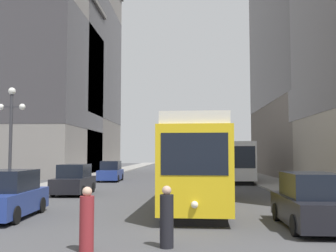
{
  "coord_description": "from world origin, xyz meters",
  "views": [
    {
      "loc": [
        1.37,
        -6.9,
        2.43
      ],
      "look_at": [
        0.57,
        10.11,
        3.66
      ],
      "focal_mm": 41.97,
      "sensor_mm": 36.0,
      "label": 1
    }
  ],
  "objects_px": {
    "parked_car_left_near": "(8,196)",
    "pedestrian_crossing_far": "(167,219)",
    "parked_car_left_far": "(111,172)",
    "parked_car_right_far": "(311,202)",
    "lamp_post_left_near": "(11,126)",
    "streetcar": "(198,161)",
    "transit_bus": "(233,160)",
    "parked_car_left_mid": "(74,180)",
    "pedestrian_crossing_near": "(87,221)"
  },
  "relations": [
    {
      "from": "transit_bus",
      "to": "parked_car_left_far",
      "type": "bearing_deg",
      "value": -173.88
    },
    {
      "from": "parked_car_right_far",
      "to": "lamp_post_left_near",
      "type": "xyz_separation_m",
      "value": [
        -12.86,
        5.81,
        2.99
      ]
    },
    {
      "from": "streetcar",
      "to": "transit_bus",
      "type": "bearing_deg",
      "value": 80.51
    },
    {
      "from": "parked_car_left_mid",
      "to": "parked_car_right_far",
      "type": "height_order",
      "value": "same"
    },
    {
      "from": "parked_car_left_mid",
      "to": "pedestrian_crossing_near",
      "type": "distance_m",
      "value": 14.57
    },
    {
      "from": "streetcar",
      "to": "parked_car_left_far",
      "type": "xyz_separation_m",
      "value": [
        -7.4,
        16.36,
        -1.26
      ]
    },
    {
      "from": "pedestrian_crossing_far",
      "to": "parked_car_left_far",
      "type": "bearing_deg",
      "value": -100.73
    },
    {
      "from": "parked_car_left_near",
      "to": "pedestrian_crossing_near",
      "type": "bearing_deg",
      "value": -51.42
    },
    {
      "from": "parked_car_left_near",
      "to": "parked_car_left_far",
      "type": "bearing_deg",
      "value": 87.69
    },
    {
      "from": "streetcar",
      "to": "parked_car_left_far",
      "type": "relative_size",
      "value": 2.94
    },
    {
      "from": "parked_car_left_mid",
      "to": "pedestrian_crossing_near",
      "type": "height_order",
      "value": "parked_car_left_mid"
    },
    {
      "from": "transit_bus",
      "to": "lamp_post_left_near",
      "type": "height_order",
      "value": "lamp_post_left_near"
    },
    {
      "from": "streetcar",
      "to": "parked_car_left_mid",
      "type": "xyz_separation_m",
      "value": [
        -7.4,
        4.72,
        -1.26
      ]
    },
    {
      "from": "pedestrian_crossing_far",
      "to": "lamp_post_left_near",
      "type": "xyz_separation_m",
      "value": [
        -8.23,
        8.74,
        3.09
      ]
    },
    {
      "from": "transit_bus",
      "to": "parked_car_left_far",
      "type": "height_order",
      "value": "transit_bus"
    },
    {
      "from": "streetcar",
      "to": "pedestrian_crossing_far",
      "type": "xyz_separation_m",
      "value": [
        -1.06,
        -8.67,
        -1.35
      ]
    },
    {
      "from": "parked_car_left_near",
      "to": "parked_car_left_far",
      "type": "relative_size",
      "value": 1.06
    },
    {
      "from": "pedestrian_crossing_near",
      "to": "transit_bus",
      "type": "bearing_deg",
      "value": -97.04
    },
    {
      "from": "parked_car_left_mid",
      "to": "transit_bus",
      "type": "bearing_deg",
      "value": 47.51
    },
    {
      "from": "pedestrian_crossing_near",
      "to": "lamp_post_left_near",
      "type": "relative_size",
      "value": 0.29
    },
    {
      "from": "transit_bus",
      "to": "streetcar",
      "type": "bearing_deg",
      "value": -101.04
    },
    {
      "from": "parked_car_right_far",
      "to": "parked_car_left_far",
      "type": "bearing_deg",
      "value": -62.09
    },
    {
      "from": "parked_car_left_near",
      "to": "pedestrian_crossing_far",
      "type": "relative_size",
      "value": 2.8
    },
    {
      "from": "pedestrian_crossing_near",
      "to": "parked_car_left_far",
      "type": "bearing_deg",
      "value": -73.06
    },
    {
      "from": "transit_bus",
      "to": "parked_car_right_far",
      "type": "relative_size",
      "value": 2.63
    },
    {
      "from": "parked_car_left_near",
      "to": "parked_car_left_mid",
      "type": "xyz_separation_m",
      "value": [
        0.0,
        8.88,
        -0.0
      ]
    },
    {
      "from": "parked_car_left_near",
      "to": "pedestrian_crossing_far",
      "type": "height_order",
      "value": "parked_car_left_near"
    },
    {
      "from": "transit_bus",
      "to": "pedestrian_crossing_near",
      "type": "height_order",
      "value": "transit_bus"
    },
    {
      "from": "parked_car_left_near",
      "to": "pedestrian_crossing_far",
      "type": "bearing_deg",
      "value": -37.76
    },
    {
      "from": "parked_car_left_far",
      "to": "parked_car_right_far",
      "type": "bearing_deg",
      "value": -65.13
    },
    {
      "from": "streetcar",
      "to": "parked_car_right_far",
      "type": "bearing_deg",
      "value": -55.52
    },
    {
      "from": "streetcar",
      "to": "pedestrian_crossing_far",
      "type": "height_order",
      "value": "streetcar"
    },
    {
      "from": "lamp_post_left_near",
      "to": "pedestrian_crossing_far",
      "type": "bearing_deg",
      "value": -46.71
    },
    {
      "from": "streetcar",
      "to": "parked_car_left_mid",
      "type": "height_order",
      "value": "streetcar"
    },
    {
      "from": "parked_car_right_far",
      "to": "pedestrian_crossing_far",
      "type": "relative_size",
      "value": 2.78
    },
    {
      "from": "parked_car_right_far",
      "to": "lamp_post_left_near",
      "type": "distance_m",
      "value": 14.43
    },
    {
      "from": "parked_car_right_far",
      "to": "parked_car_left_far",
      "type": "height_order",
      "value": "same"
    },
    {
      "from": "streetcar",
      "to": "parked_car_left_mid",
      "type": "distance_m",
      "value": 8.86
    },
    {
      "from": "parked_car_left_near",
      "to": "parked_car_left_far",
      "type": "height_order",
      "value": "same"
    },
    {
      "from": "parked_car_left_near",
      "to": "pedestrian_crossing_far",
      "type": "xyz_separation_m",
      "value": [
        6.33,
        -4.51,
        -0.09
      ]
    },
    {
      "from": "pedestrian_crossing_near",
      "to": "lamp_post_left_near",
      "type": "bearing_deg",
      "value": -48.69
    },
    {
      "from": "parked_car_left_mid",
      "to": "pedestrian_crossing_near",
      "type": "xyz_separation_m",
      "value": [
        4.35,
        -13.9,
        -0.09
      ]
    },
    {
      "from": "pedestrian_crossing_near",
      "to": "parked_car_right_far",
      "type": "bearing_deg",
      "value": -145.24
    },
    {
      "from": "parked_car_right_far",
      "to": "pedestrian_crossing_far",
      "type": "distance_m",
      "value": 5.48
    },
    {
      "from": "parked_car_left_near",
      "to": "parked_car_right_far",
      "type": "distance_m",
      "value": 11.08
    },
    {
      "from": "transit_bus",
      "to": "parked_car_left_mid",
      "type": "bearing_deg",
      "value": -130.3
    },
    {
      "from": "streetcar",
      "to": "lamp_post_left_near",
      "type": "relative_size",
      "value": 2.23
    },
    {
      "from": "parked_car_left_mid",
      "to": "parked_car_right_far",
      "type": "xyz_separation_m",
      "value": [
        10.97,
        -10.46,
        0.0
      ]
    },
    {
      "from": "parked_car_left_mid",
      "to": "parked_car_left_near",
      "type": "bearing_deg",
      "value": -91.12
    },
    {
      "from": "parked_car_left_mid",
      "to": "pedestrian_crossing_far",
      "type": "height_order",
      "value": "parked_car_left_mid"
    }
  ]
}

